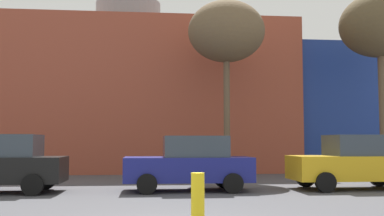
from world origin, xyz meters
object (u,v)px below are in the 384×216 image
parked_car_2 (190,163)px  bare_tree_1 (226,33)px  parked_car_3 (355,162)px  bare_tree_0 (381,27)px  bollard_yellow_0 (198,203)px

parked_car_2 → bare_tree_1: (2.16, 5.12, 5.71)m
parked_car_3 → bare_tree_1: bearing=-55.0°
parked_car_2 → bare_tree_1: size_ratio=0.52×
parked_car_3 → bare_tree_1: size_ratio=0.53×
bare_tree_0 → bare_tree_1: (-7.37, 0.09, -0.44)m
bare_tree_0 → bollard_yellow_0: (-10.06, -12.17, -6.52)m
bare_tree_1 → bollard_yellow_0: bare_tree_1 is taller
parked_car_2 → parked_car_3: size_ratio=0.98×
bare_tree_1 → bare_tree_0: bearing=-0.7°
parked_car_3 → bare_tree_1: 8.45m
parked_car_2 → bollard_yellow_0: (-0.53, -7.14, -0.37)m
bare_tree_0 → bollard_yellow_0: size_ratio=8.14×
parked_car_2 → bollard_yellow_0: parked_car_2 is taller
parked_car_2 → bare_tree_1: bearing=-112.9°
parked_car_3 → bare_tree_1: bare_tree_1 is taller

